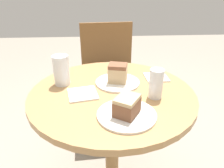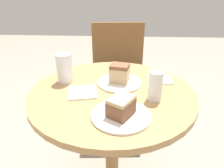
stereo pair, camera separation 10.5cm
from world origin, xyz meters
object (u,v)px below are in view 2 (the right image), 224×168
object	(u,v)px
plate_far	(121,115)
glass_lemonade	(155,87)
glass_water	(65,70)
plate_near	(119,83)
cake_slice_far	(121,106)
chair	(118,76)
cake_slice_near	(120,73)

from	to	relation	value
plate_far	glass_lemonade	xyz separation A→B (m)	(0.15, 0.14, 0.06)
plate_far	glass_water	world-z (taller)	glass_water
plate_far	glass_water	size ratio (longest dim) A/B	1.56
plate_near	cake_slice_far	world-z (taller)	cake_slice_far
chair	cake_slice_near	size ratio (longest dim) A/B	8.41
plate_far	cake_slice_far	size ratio (longest dim) A/B	1.85
cake_slice_near	glass_lemonade	distance (m)	0.23
cake_slice_near	glass_water	size ratio (longest dim) A/B	0.70
glass_water	plate_far	bearing A→B (deg)	-45.84
plate_near	cake_slice_near	xyz separation A→B (m)	(0.00, 0.00, 0.05)
chair	glass_lemonade	bearing A→B (deg)	-81.40
plate_near	plate_far	distance (m)	0.30
glass_water	cake_slice_near	bearing A→B (deg)	-1.70
chair	plate_near	xyz separation A→B (m)	(0.02, -0.66, 0.26)
plate_far	cake_slice_far	world-z (taller)	cake_slice_far
plate_near	plate_far	world-z (taller)	same
cake_slice_near	plate_near	bearing A→B (deg)	0.00
plate_far	glass_water	xyz separation A→B (m)	(-0.30, 0.31, 0.06)
chair	cake_slice_far	xyz separation A→B (m)	(0.03, -0.96, 0.30)
cake_slice_far	glass_lemonade	bearing A→B (deg)	43.79
glass_lemonade	chair	bearing A→B (deg)	102.61
plate_near	glass_water	distance (m)	0.29
plate_far	cake_slice_near	size ratio (longest dim) A/B	2.25
plate_near	glass_lemonade	distance (m)	0.23
chair	cake_slice_far	world-z (taller)	chair
cake_slice_near	glass_lemonade	world-z (taller)	glass_lemonade
plate_far	glass_lemonade	distance (m)	0.22
chair	glass_water	world-z (taller)	chair
plate_near	cake_slice_near	world-z (taller)	cake_slice_near
plate_near	plate_far	xyz separation A→B (m)	(0.01, -0.30, 0.00)
glass_water	glass_lemonade	bearing A→B (deg)	-20.07
plate_far	cake_slice_far	distance (m)	0.04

